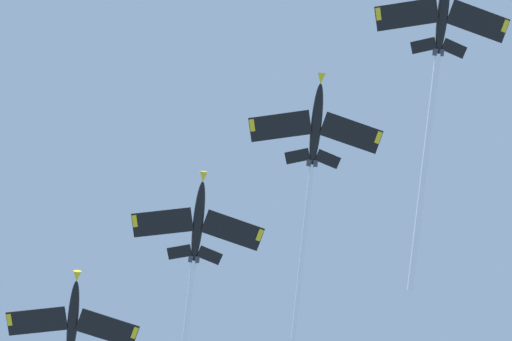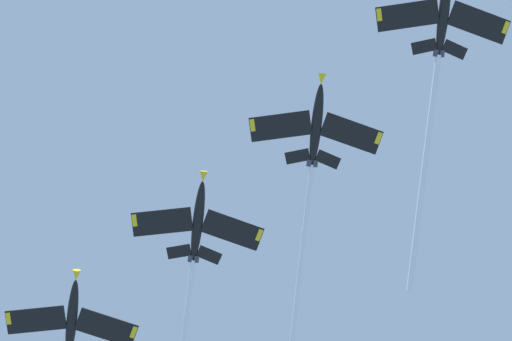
# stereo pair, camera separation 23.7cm
# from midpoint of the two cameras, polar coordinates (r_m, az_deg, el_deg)

# --- Properties ---
(jet_lead) EXTENTS (35.76, 36.30, 13.73)m
(jet_lead) POSITION_cam_midpoint_polar(r_m,az_deg,el_deg) (111.18, 13.97, 7.32)
(jet_lead) COLOR black
(jet_second) EXTENTS (37.06, 38.03, 14.43)m
(jet_second) POSITION_cam_midpoint_polar(r_m,az_deg,el_deg) (108.13, 4.40, -0.15)
(jet_second) COLOR black
(jet_third) EXTENTS (39.79, 42.08, 16.83)m
(jet_third) POSITION_cam_midpoint_polar(r_m,az_deg,el_deg) (111.48, -5.11, -9.35)
(jet_third) COLOR black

